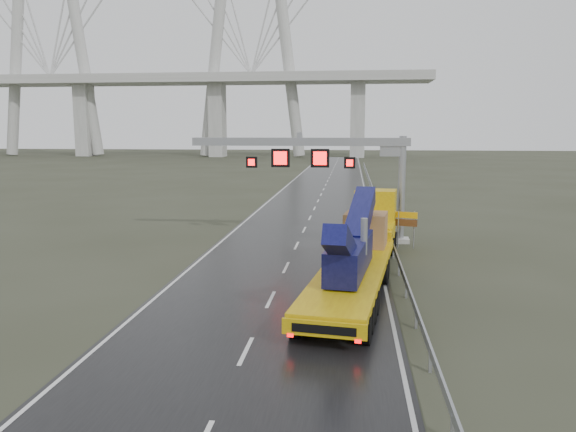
# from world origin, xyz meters

# --- Properties ---
(ground) EXTENTS (400.00, 400.00, 0.00)m
(ground) POSITION_xyz_m (0.00, 0.00, 0.00)
(ground) COLOR #313424
(ground) RESTS_ON ground
(road) EXTENTS (11.00, 200.00, 0.02)m
(road) POSITION_xyz_m (0.00, 40.00, 0.01)
(road) COLOR black
(road) RESTS_ON ground
(guardrail) EXTENTS (0.20, 140.00, 1.40)m
(guardrail) POSITION_xyz_m (6.10, 30.00, 0.70)
(guardrail) COLOR gray
(guardrail) RESTS_ON ground
(sign_gantry) EXTENTS (14.90, 1.20, 7.42)m
(sign_gantry) POSITION_xyz_m (2.10, 17.99, 5.61)
(sign_gantry) COLOR #A0A09C
(sign_gantry) RESTS_ON ground
(heavy_haul_truck) EXTENTS (5.31, 19.57, 4.56)m
(heavy_haul_truck) POSITION_xyz_m (4.19, 9.38, 1.77)
(heavy_haul_truck) COLOR #DBBA0C
(heavy_haul_truck) RESTS_ON ground
(exit_sign_pair) EXTENTS (1.37, 0.44, 2.42)m
(exit_sign_pair) POSITION_xyz_m (7.10, 16.16, 1.69)
(exit_sign_pair) COLOR #96999E
(exit_sign_pair) RESTS_ON ground
(striped_barrier) EXTENTS (0.65, 0.45, 0.99)m
(striped_barrier) POSITION_xyz_m (6.00, 18.42, 0.50)
(striped_barrier) COLOR red
(striped_barrier) RESTS_ON ground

